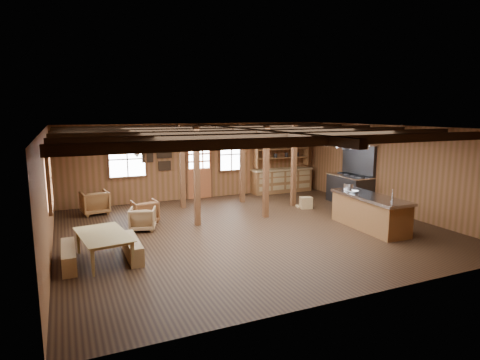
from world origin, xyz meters
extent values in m
cube|color=black|center=(0.00, 0.00, -0.01)|extent=(10.00, 9.00, 0.02)
cube|color=black|center=(0.00, 0.00, 2.81)|extent=(10.00, 9.00, 0.02)
cube|color=brown|center=(-5.01, 0.00, 1.40)|extent=(0.02, 9.00, 2.80)
cube|color=brown|center=(5.01, 0.00, 1.40)|extent=(0.02, 9.00, 2.80)
cube|color=brown|center=(0.00, 4.51, 1.40)|extent=(10.00, 0.02, 2.80)
cube|color=brown|center=(0.00, -4.51, 1.40)|extent=(10.00, 0.02, 2.80)
cube|color=black|center=(0.00, -3.50, 2.68)|extent=(9.80, 0.12, 0.18)
cube|color=black|center=(0.00, -2.00, 2.68)|extent=(9.80, 0.12, 0.18)
cube|color=black|center=(0.00, -0.50, 2.68)|extent=(9.80, 0.12, 0.18)
cube|color=black|center=(0.00, 1.00, 2.68)|extent=(9.80, 0.12, 0.18)
cube|color=black|center=(0.00, 2.50, 2.68)|extent=(9.80, 0.12, 0.18)
cube|color=black|center=(0.00, 3.80, 2.68)|extent=(9.80, 0.12, 0.18)
cube|color=black|center=(0.00, 0.00, 2.68)|extent=(0.18, 8.82, 0.18)
cube|color=#462814|center=(-1.20, 1.00, 1.40)|extent=(0.15, 0.15, 2.80)
cube|color=#462814|center=(-1.00, 3.20, 1.40)|extent=(0.15, 0.15, 2.80)
cube|color=#462814|center=(1.00, 1.00, 1.40)|extent=(0.15, 0.15, 2.80)
cube|color=#462814|center=(1.20, 3.20, 1.40)|extent=(0.15, 0.15, 2.80)
cube|color=#462814|center=(2.60, 2.00, 1.40)|extent=(0.15, 0.15, 2.80)
cube|color=brown|center=(0.00, 4.45, 0.55)|extent=(0.90, 0.06, 1.10)
cube|color=#462814|center=(-0.48, 4.45, 1.05)|extent=(0.06, 0.08, 2.10)
cube|color=#462814|center=(0.48, 4.45, 1.05)|extent=(0.06, 0.08, 2.10)
cube|color=#462814|center=(0.00, 4.45, 2.12)|extent=(1.02, 0.08, 0.06)
cube|color=white|center=(0.00, 4.45, 1.55)|extent=(0.84, 0.02, 0.90)
cube|color=white|center=(-2.60, 4.46, 1.60)|extent=(1.20, 0.02, 1.20)
cube|color=#462814|center=(-2.60, 4.46, 1.60)|extent=(1.32, 0.06, 1.32)
cube|color=white|center=(1.30, 4.46, 1.60)|extent=(0.90, 0.02, 1.20)
cube|color=#462814|center=(1.30, 4.46, 1.60)|extent=(1.02, 0.06, 1.32)
cube|color=white|center=(-4.96, 0.50, 1.60)|extent=(0.02, 1.20, 1.20)
cube|color=#462814|center=(-4.96, 0.50, 1.60)|extent=(0.14, 1.24, 1.32)
cube|color=silver|center=(-1.30, 4.46, 1.80)|extent=(0.50, 0.03, 0.40)
cube|color=black|center=(-1.30, 4.45, 1.80)|extent=(0.55, 0.02, 0.45)
cube|color=silver|center=(-1.90, 4.46, 1.70)|extent=(0.35, 0.03, 0.45)
cube|color=black|center=(-1.90, 4.45, 1.70)|extent=(0.40, 0.02, 0.50)
cube|color=silver|center=(-1.30, 4.46, 1.30)|extent=(0.40, 0.03, 0.30)
cube|color=black|center=(-1.30, 4.45, 1.30)|extent=(0.45, 0.02, 0.35)
cube|color=brown|center=(3.40, 4.20, 0.45)|extent=(2.50, 0.55, 0.90)
cube|color=olive|center=(3.40, 4.18, 0.93)|extent=(2.55, 0.60, 0.06)
cube|color=brown|center=(3.40, 4.25, 1.40)|extent=(2.30, 0.35, 0.04)
cube|color=brown|center=(3.40, 4.25, 1.75)|extent=(2.30, 0.35, 0.04)
cube|color=brown|center=(3.40, 4.25, 2.10)|extent=(2.30, 0.35, 0.04)
cube|color=brown|center=(2.25, 4.25, 1.75)|extent=(0.04, 0.35, 1.40)
cube|color=brown|center=(4.55, 4.25, 1.75)|extent=(0.04, 0.35, 1.40)
cylinder|color=#2C2C2E|center=(-3.00, 0.00, 2.58)|extent=(0.02, 0.02, 0.45)
cone|color=white|center=(-3.00, 0.00, 2.25)|extent=(0.36, 0.36, 0.22)
cylinder|color=#2C2C2E|center=(-1.50, 2.00, 2.58)|extent=(0.02, 0.02, 0.45)
cone|color=white|center=(-1.50, 2.00, 2.25)|extent=(0.36, 0.36, 0.22)
cylinder|color=#2C2C2E|center=(3.00, 0.30, 2.55)|extent=(0.04, 3.00, 0.04)
cylinder|color=#2C2C2E|center=(3.00, -1.05, 2.44)|extent=(0.01, 0.01, 0.21)
cylinder|color=silver|center=(3.00, -1.05, 2.27)|extent=(0.19, 0.19, 0.14)
cylinder|color=#2C2C2E|center=(3.05, -0.75, 2.43)|extent=(0.01, 0.01, 0.24)
cylinder|color=#2C2C2E|center=(3.05, -0.75, 2.24)|extent=(0.20, 0.20, 0.14)
cylinder|color=#2C2C2E|center=(3.05, -0.45, 2.42)|extent=(0.01, 0.01, 0.26)
cylinder|color=silver|center=(3.05, -0.45, 2.22)|extent=(0.18, 0.18, 0.14)
cylinder|color=#2C2C2E|center=(3.04, -0.15, 2.41)|extent=(0.01, 0.01, 0.29)
cylinder|color=#2C2C2E|center=(3.04, -0.15, 2.19)|extent=(0.20, 0.20, 0.14)
cylinder|color=#2C2C2E|center=(3.04, 0.15, 2.41)|extent=(0.01, 0.01, 0.28)
cylinder|color=silver|center=(3.04, 0.15, 2.20)|extent=(0.18, 0.18, 0.14)
cylinder|color=#2C2C2E|center=(3.08, 0.45, 2.43)|extent=(0.01, 0.01, 0.23)
cylinder|color=#2C2C2E|center=(3.08, 0.45, 2.25)|extent=(0.26, 0.26, 0.14)
cylinder|color=#2C2C2E|center=(3.02, 0.75, 2.42)|extent=(0.01, 0.01, 0.26)
cylinder|color=silver|center=(3.02, 0.75, 2.22)|extent=(0.25, 0.25, 0.14)
cylinder|color=#2C2C2E|center=(3.09, 1.05, 2.44)|extent=(0.01, 0.01, 0.23)
cylinder|color=#2C2C2E|center=(3.09, 1.05, 2.25)|extent=(0.19, 0.19, 0.14)
cylinder|color=#2C2C2E|center=(3.01, 1.35, 2.43)|extent=(0.01, 0.01, 0.25)
cylinder|color=silver|center=(3.01, 1.35, 2.23)|extent=(0.25, 0.25, 0.14)
cylinder|color=#2C2C2E|center=(2.97, 1.65, 2.47)|extent=(0.01, 0.01, 0.17)
cylinder|color=#2C2C2E|center=(2.97, 1.65, 2.31)|extent=(0.21, 0.21, 0.14)
cube|color=brown|center=(3.07, -1.27, 0.43)|extent=(0.89, 2.43, 0.86)
cube|color=silver|center=(3.07, -1.27, 0.90)|extent=(0.98, 2.53, 0.08)
cylinder|color=#2C2C2E|center=(3.07, -1.87, 0.90)|extent=(0.44, 0.44, 0.06)
cylinder|color=silver|center=(3.27, -1.87, 1.05)|extent=(0.03, 0.03, 0.30)
cube|color=olive|center=(2.76, 1.44, 0.19)|extent=(0.50, 0.41, 0.39)
cube|color=#2C2C2E|center=(4.60, 1.45, 0.49)|extent=(0.87, 1.62, 0.97)
cube|color=silver|center=(4.60, 1.45, 1.00)|extent=(0.89, 1.64, 0.04)
cube|color=#2C2C2E|center=(4.92, 1.45, 1.57)|extent=(0.12, 1.62, 1.08)
cube|color=silver|center=(4.80, 1.45, 2.11)|extent=(0.40, 1.73, 0.05)
imported|color=olive|center=(-3.90, -0.86, 0.30)|extent=(1.19, 1.84, 0.61)
cube|color=olive|center=(-4.65, -0.86, 0.20)|extent=(0.28, 1.47, 0.41)
cube|color=olive|center=(-3.34, -0.86, 0.21)|extent=(0.28, 1.50, 0.41)
imported|color=brown|center=(-3.80, 3.53, 0.37)|extent=(0.91, 0.93, 0.74)
imported|color=brown|center=(-2.52, 1.92, 0.33)|extent=(0.76, 0.78, 0.65)
imported|color=olive|center=(-2.74, 1.13, 0.32)|extent=(0.85, 0.86, 0.63)
cylinder|color=silver|center=(3.11, -0.27, 1.02)|extent=(0.28, 0.28, 0.17)
imported|color=silver|center=(2.87, -0.80, 0.97)|extent=(0.37, 0.37, 0.07)
camera|label=1|loc=(-4.61, -9.70, 3.22)|focal=30.00mm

